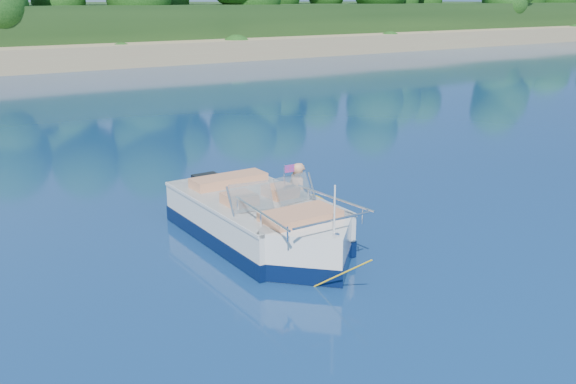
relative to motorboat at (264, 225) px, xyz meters
The scene contains 4 objects.
ground 3.11m from the motorboat, 38.82° to the right, with size 160.00×160.00×0.00m, color #0A1E47.
motorboat is the anchor object (origin of this frame).
tow_tube 2.13m from the motorboat, 36.44° to the left, with size 1.50×1.50×0.33m.
boy 2.17m from the motorboat, 38.81° to the left, with size 0.56×0.37×1.53m, color tan.
Camera 1 is at (-8.40, -7.75, 4.45)m, focal length 40.00 mm.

